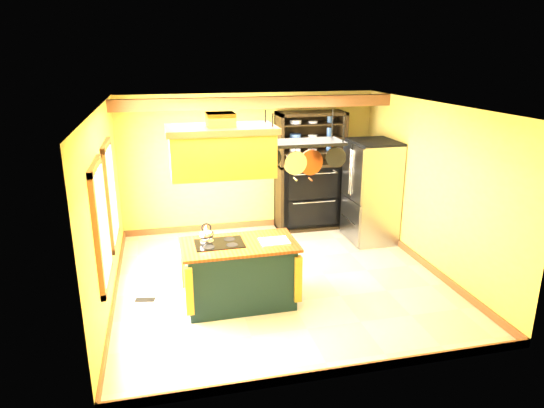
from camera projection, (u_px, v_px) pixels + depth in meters
name	position (u px, v px, depth m)	size (l,w,h in m)	color
floor	(280.00, 279.00, 7.65)	(5.00, 5.00, 0.00)	beige
ceiling	(280.00, 106.00, 6.85)	(5.00, 5.00, 0.00)	white
wall_back	(249.00, 162.00, 9.57)	(5.00, 0.02, 2.70)	#DCB350
wall_front	(340.00, 265.00, 4.93)	(5.00, 0.02, 2.70)	#DCB350
wall_left	(105.00, 209.00, 6.71)	(0.02, 5.00, 2.70)	#DCB350
wall_right	(430.00, 187.00, 7.79)	(0.02, 5.00, 2.70)	#DCB350
ceiling_beam	(257.00, 103.00, 8.46)	(5.00, 0.15, 0.20)	brown
window_near	(102.00, 225.00, 5.96)	(0.06, 1.06, 1.56)	brown
window_far	(111.00, 194.00, 7.26)	(0.06, 1.06, 1.56)	brown
kitchen_island	(239.00, 273.00, 6.78)	(1.60, 0.90, 1.11)	#12262A
range_hood	(221.00, 149.00, 6.21)	(1.39, 0.79, 0.80)	#A58229
pot_rack	(304.00, 149.00, 6.47)	(1.12, 0.53, 0.90)	black
refrigerator	(371.00, 194.00, 9.04)	(0.81, 0.95, 1.86)	gray
hutch	(309.00, 184.00, 9.73)	(1.33, 0.60, 2.35)	black
floor_register	(145.00, 300.00, 7.01)	(0.28, 0.12, 0.01)	black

